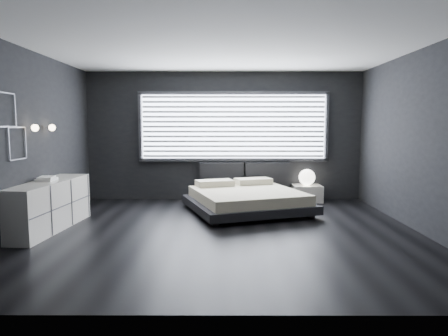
{
  "coord_description": "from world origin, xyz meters",
  "views": [
    {
      "loc": [
        0.02,
        -6.04,
        1.64
      ],
      "look_at": [
        0.0,
        0.85,
        0.9
      ],
      "focal_mm": 32.0,
      "sensor_mm": 36.0,
      "label": 1
    }
  ],
  "objects": [
    {
      "name": "window",
      "position": [
        0.2,
        2.7,
        1.61
      ],
      "size": [
        4.14,
        0.09,
        1.52
      ],
      "color": "white",
      "rests_on": "ground"
    },
    {
      "name": "sconce_far",
      "position": [
        -2.88,
        0.65,
        1.6
      ],
      "size": [
        0.18,
        0.11,
        0.11
      ],
      "color": "silver",
      "rests_on": "ground"
    },
    {
      "name": "wall_art_upper",
      "position": [
        -2.98,
        -0.55,
        1.85
      ],
      "size": [
        0.01,
        0.48,
        0.48
      ],
      "color": "#47474C",
      "rests_on": "ground"
    },
    {
      "name": "room",
      "position": [
        0.0,
        0.0,
        1.4
      ],
      "size": [
        6.04,
        6.0,
        2.8
      ],
      "color": "black",
      "rests_on": "ground"
    },
    {
      "name": "book_stack",
      "position": [
        -2.8,
        0.18,
        0.8
      ],
      "size": [
        0.26,
        0.34,
        0.07
      ],
      "color": "white",
      "rests_on": "dresser"
    },
    {
      "name": "sconce_near",
      "position": [
        -2.88,
        0.05,
        1.6
      ],
      "size": [
        0.18,
        0.11,
        0.11
      ],
      "color": "silver",
      "rests_on": "ground"
    },
    {
      "name": "dresser",
      "position": [
        -2.78,
        0.12,
        0.38
      ],
      "size": [
        0.7,
        1.96,
        0.77
      ],
      "color": "white",
      "rests_on": "ground"
    },
    {
      "name": "headboard",
      "position": [
        0.44,
        2.64,
        0.57
      ],
      "size": [
        1.96,
        0.16,
        0.52
      ],
      "color": "black",
      "rests_on": "ground"
    },
    {
      "name": "bed",
      "position": [
        0.43,
        1.44,
        0.25
      ],
      "size": [
        2.59,
        2.53,
        0.54
      ],
      "color": "black",
      "rests_on": "ground"
    },
    {
      "name": "wall_art_lower",
      "position": [
        -2.98,
        -0.3,
        1.38
      ],
      "size": [
        0.01,
        0.48,
        0.48
      ],
      "color": "#47474C",
      "rests_on": "ground"
    },
    {
      "name": "orb_lamp",
      "position": [
        1.78,
        2.47,
        0.53
      ],
      "size": [
        0.35,
        0.35,
        0.35
      ],
      "primitive_type": "sphere",
      "color": "white",
      "rests_on": "nightstand"
    },
    {
      "name": "nightstand",
      "position": [
        1.79,
        2.48,
        0.18
      ],
      "size": [
        0.61,
        0.51,
        0.35
      ],
      "primitive_type": "cube",
      "rotation": [
        0.0,
        0.0,
        0.01
      ],
      "color": "white",
      "rests_on": "ground"
    }
  ]
}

